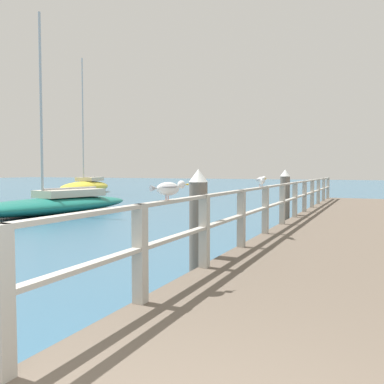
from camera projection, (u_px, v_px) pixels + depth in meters
name	position (u px, v px, depth m)	size (l,w,h in m)	color
pier_deck	(343.00, 232.00, 10.43)	(2.88, 19.88, 0.46)	brown
pier_railing	(289.00, 197.00, 10.94)	(0.12, 18.40, 0.98)	#B2ADA3
dock_piling_near	(198.00, 227.00, 6.42)	(0.29, 0.29, 1.80)	#6B6056
dock_piling_far	(285.00, 200.00, 12.32)	(0.29, 0.29, 1.80)	#6B6056
seagull_foreground	(169.00, 188.00, 4.64)	(0.31, 0.42, 0.21)	white
seagull_background	(261.00, 180.00, 8.30)	(0.30, 0.42, 0.21)	white
boat_1	(53.00, 204.00, 17.03)	(3.67, 8.29, 7.93)	#197266
boat_2	(86.00, 186.00, 32.32)	(4.29, 7.65, 10.20)	gold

